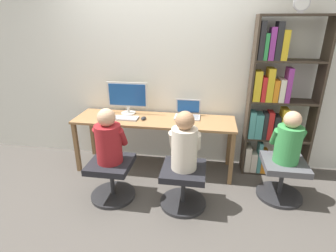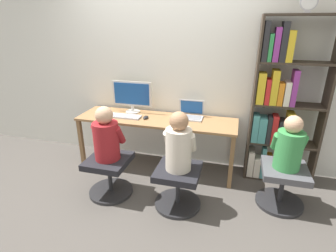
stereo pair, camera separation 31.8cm
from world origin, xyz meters
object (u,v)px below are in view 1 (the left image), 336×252
object	(u,v)px
desktop_monitor	(127,97)
person_at_monitor	(108,139)
office_chair_right	(183,183)
bookshelf	(272,103)
laptop	(188,113)
keyboard	(121,118)
desk_clock	(302,3)
person_at_laptop	(184,144)
office_chair_left	(112,176)
office_chair_side	(282,176)
person_near_shelf	(289,140)

from	to	relation	value
desktop_monitor	person_at_monitor	distance (m)	0.91
office_chair_right	bookshelf	distance (m)	1.49
laptop	keyboard	bearing A→B (deg)	-166.25
keyboard	desk_clock	size ratio (longest dim) A/B	2.33
laptop	person_at_laptop	size ratio (longest dim) A/B	0.53
laptop	office_chair_right	world-z (taller)	laptop
keyboard	office_chair_left	xyz separation A→B (m)	(0.08, -0.66, -0.46)
keyboard	person_at_monitor	distance (m)	0.66
desk_clock	office_chair_right	bearing A→B (deg)	-144.50
keyboard	office_chair_left	world-z (taller)	keyboard
keyboard	bookshelf	xyz separation A→B (m)	(1.89, 0.19, 0.23)
person_at_laptop	office_chair_right	bearing A→B (deg)	-90.00
office_chair_right	office_chair_side	xyz separation A→B (m)	(1.09, 0.32, 0.00)
bookshelf	person_near_shelf	distance (m)	0.60
office_chair_left	bookshelf	xyz separation A→B (m)	(1.82, 0.85, 0.70)
keyboard	person_at_laptop	xyz separation A→B (m)	(0.89, -0.67, 0.01)
laptop	office_chair_right	xyz separation A→B (m)	(0.05, -0.88, -0.50)
keyboard	office_chair_left	bearing A→B (deg)	-83.46
desk_clock	person_at_monitor	bearing A→B (deg)	-157.92
desktop_monitor	person_at_monitor	world-z (taller)	desktop_monitor
bookshelf	person_near_shelf	xyz separation A→B (m)	(0.09, -0.54, -0.25)
person_near_shelf	person_at_laptop	bearing A→B (deg)	-163.88
bookshelf	office_chair_side	size ratio (longest dim) A/B	3.88
person_at_laptop	office_chair_side	bearing A→B (deg)	15.92
person_at_monitor	bookshelf	world-z (taller)	bookshelf
office_chair_right	person_at_monitor	size ratio (longest dim) A/B	0.83
desktop_monitor	laptop	world-z (taller)	desktop_monitor
bookshelf	office_chair_side	world-z (taller)	bookshelf
office_chair_left	person_near_shelf	xyz separation A→B (m)	(1.91, 0.31, 0.45)
desktop_monitor	person_at_laptop	size ratio (longest dim) A/B	0.89
keyboard	person_near_shelf	xyz separation A→B (m)	(1.99, -0.35, -0.02)
keyboard	bookshelf	world-z (taller)	bookshelf
office_chair_right	person_at_monitor	distance (m)	0.94
bookshelf	laptop	bearing A→B (deg)	179.02
keyboard	person_at_laptop	size ratio (longest dim) A/B	0.70
desktop_monitor	office_chair_right	world-z (taller)	desktop_monitor
person_at_laptop	bookshelf	size ratio (longest dim) A/B	0.32
office_chair_right	person_at_monitor	world-z (taller)	person_at_monitor
laptop	person_at_monitor	size ratio (longest dim) A/B	0.54
person_at_monitor	laptop	bearing A→B (deg)	48.15
office_chair_side	person_near_shelf	xyz separation A→B (m)	(-0.00, 0.00, 0.45)
laptop	person_at_monitor	xyz separation A→B (m)	(-0.77, -0.86, -0.04)
office_chair_side	desk_clock	bearing A→B (deg)	86.24
office_chair_left	office_chair_right	bearing A→B (deg)	-0.72
keyboard	person_near_shelf	bearing A→B (deg)	-9.97
person_at_laptop	desk_clock	xyz separation A→B (m)	(1.13, 0.80, 1.34)
person_at_monitor	office_chair_left	bearing A→B (deg)	-90.00
desktop_monitor	person_at_monitor	size ratio (longest dim) A/B	0.92
office_chair_right	person_at_monitor	bearing A→B (deg)	178.99
laptop	office_chair_left	size ratio (longest dim) A/B	0.65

